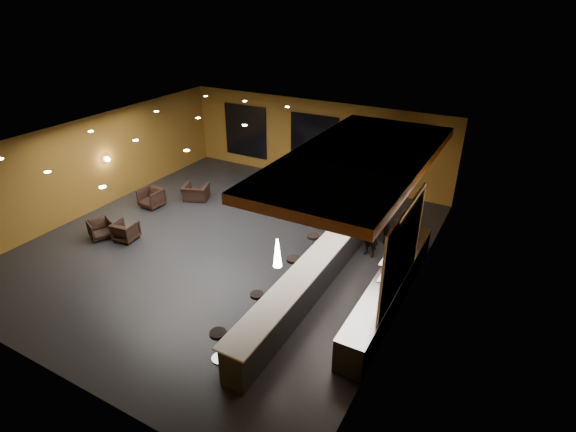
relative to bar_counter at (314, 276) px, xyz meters
The scene contains 34 objects.
floor 3.82m from the bar_counter, 164.68° to the left, with size 12.00×13.00×0.10m, color black.
ceiling 4.86m from the bar_counter, 164.68° to the left, with size 12.00×13.00×0.10m, color black.
wall_back 8.48m from the bar_counter, 115.80° to the left, with size 12.00×0.10×3.50m, color brown.
wall_front 6.76m from the bar_counter, 123.33° to the right, with size 12.00×0.10×3.50m, color brown.
wall_left 9.83m from the bar_counter, behind, with size 0.10×13.00×3.50m, color brown.
wall_right 2.88m from the bar_counter, 22.62° to the left, with size 0.10×13.00×3.50m, color brown.
wood_soffit 3.51m from the bar_counter, 80.07° to the left, with size 3.60×8.00×0.28m, color #B86535.
window_left 10.39m from the bar_counter, 133.86° to the left, with size 2.20×0.06×2.40m, color black.
window_center 8.37m from the bar_counter, 116.13° to the left, with size 2.20×0.06×2.40m, color black.
window_right 7.56m from the bar_counter, 94.99° to the left, with size 2.20×0.06×2.40m, color black.
tile_backsplash 2.75m from the bar_counter, ahead, with size 0.06×3.20×2.40m, color white.
bar_counter is the anchor object (origin of this frame).
bar_top 0.52m from the bar_counter, ahead, with size 0.78×8.10×0.05m, color white.
prep_counter 2.06m from the bar_counter, 14.04° to the left, with size 0.70×6.00×0.86m, color black.
prep_top 2.10m from the bar_counter, 14.04° to the left, with size 0.72×6.00×0.03m, color silver.
wall_shelf_lower 2.44m from the bar_counter, ahead, with size 0.30×1.50×0.03m, color silver.
wall_shelf_upper 2.67m from the bar_counter, ahead, with size 0.30×1.50×0.03m, color silver.
column 4.77m from the bar_counter, 90.00° to the left, with size 0.60×0.60×3.50m, color olive.
wall_sconce 9.73m from the bar_counter, behind, with size 0.22×0.22×0.22m, color #FFE5B2.
pendant_0 2.72m from the bar_counter, 90.00° to the right, with size 0.20×0.20×0.70m, color white.
pendant_1 1.92m from the bar_counter, 90.00° to the left, with size 0.20×0.20×0.70m, color white.
pendant_2 3.52m from the bar_counter, 90.00° to the left, with size 0.20×0.20×0.70m, color white.
staff_a 2.68m from the bar_counter, 73.81° to the left, with size 0.55×0.36×1.50m, color black.
staff_b 3.47m from the bar_counter, 75.11° to the left, with size 0.89×0.70×1.84m, color black.
staff_c 3.74m from the bar_counter, 64.61° to the left, with size 0.75×0.49×1.53m, color black.
armchair_a 7.74m from the bar_counter, behind, with size 0.69×0.71×0.64m, color black.
armchair_b 6.84m from the bar_counter, behind, with size 0.71×0.73×0.66m, color black.
armchair_c 8.14m from the bar_counter, 166.48° to the left, with size 0.78×0.81×0.73m, color black.
armchair_d 7.54m from the bar_counter, 154.68° to the left, with size 0.98×0.85×0.63m, color black.
bar_stool_0 3.46m from the bar_counter, 102.70° to the right, with size 0.40×0.40×0.79m.
bar_stool_1 1.87m from the bar_counter, 115.54° to the right, with size 0.37×0.37×0.72m.
bar_stool_2 0.69m from the bar_counter, behind, with size 0.42×0.42×0.84m.
bar_stool_3 1.79m from the bar_counter, 116.96° to the left, with size 0.40×0.40×0.80m.
bar_stool_4 3.42m from the bar_counter, 103.02° to the left, with size 0.40×0.40×0.78m.
Camera 1 is at (7.98, -10.39, 7.66)m, focal length 28.00 mm.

